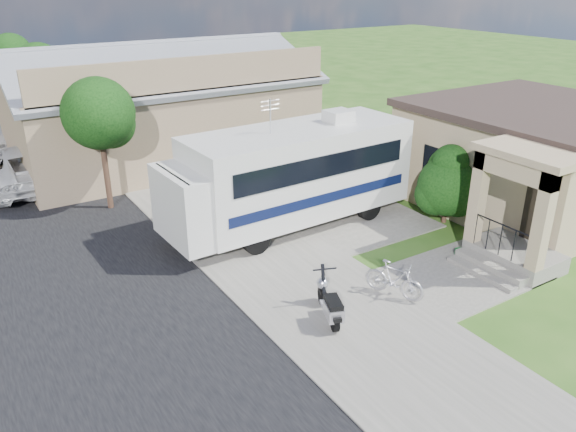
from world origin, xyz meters
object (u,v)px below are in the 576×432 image
scooter (330,304)px  motorhome (291,173)px  bicycle (394,281)px  pickup_truck (25,165)px  shrub (448,183)px  garden_hose (461,254)px

scooter → motorhome: bearing=88.2°
bicycle → pickup_truck: size_ratio=0.28×
shrub → bicycle: bearing=-149.9°
motorhome → shrub: (4.51, -2.46, -0.44)m
shrub → pickup_truck: (-11.13, 11.19, -0.57)m
shrub → pickup_truck: bearing=134.9°
shrub → pickup_truck: size_ratio=0.46×
shrub → bicycle: 5.52m
garden_hose → pickup_truck: bearing=126.0°
shrub → scooter: size_ratio=1.66×
motorhome → garden_hose: (3.03, -4.55, -1.72)m
bicycle → pickup_truck: 15.33m
scooter → garden_hose: (5.24, 0.64, -0.40)m
shrub → garden_hose: 2.85m
scooter → pickup_truck: size_ratio=0.28×
pickup_truck → garden_hose: size_ratio=14.84×
motorhome → pickup_truck: bearing=124.9°
motorhome → bicycle: 5.37m
motorhome → garden_hose: size_ratio=21.36×
scooter → garden_hose: bearing=28.2°
pickup_truck → garden_hose: pickup_truck is taller
pickup_truck → scooter: bearing=110.0°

